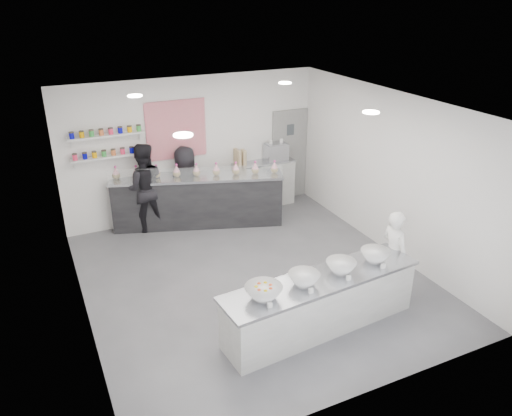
% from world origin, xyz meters
% --- Properties ---
extents(floor, '(6.00, 6.00, 0.00)m').
position_xyz_m(floor, '(0.00, 0.00, 0.00)').
color(floor, '#515156').
rests_on(floor, ground).
extents(ceiling, '(6.00, 6.00, 0.00)m').
position_xyz_m(ceiling, '(0.00, 0.00, 3.00)').
color(ceiling, white).
rests_on(ceiling, floor).
extents(back_wall, '(5.50, 0.00, 5.50)m').
position_xyz_m(back_wall, '(0.00, 3.00, 1.50)').
color(back_wall, white).
rests_on(back_wall, floor).
extents(left_wall, '(0.00, 6.00, 6.00)m').
position_xyz_m(left_wall, '(-2.75, 0.00, 1.50)').
color(left_wall, white).
rests_on(left_wall, floor).
extents(right_wall, '(0.00, 6.00, 6.00)m').
position_xyz_m(right_wall, '(2.75, 0.00, 1.50)').
color(right_wall, white).
rests_on(right_wall, floor).
extents(back_door, '(0.88, 0.04, 2.10)m').
position_xyz_m(back_door, '(2.30, 2.97, 1.05)').
color(back_door, gray).
rests_on(back_door, floor).
extents(pattern_panel, '(1.25, 0.03, 1.20)m').
position_xyz_m(pattern_panel, '(-0.35, 2.98, 1.95)').
color(pattern_panel, red).
rests_on(pattern_panel, back_wall).
extents(jar_shelf_lower, '(1.45, 0.22, 0.04)m').
position_xyz_m(jar_shelf_lower, '(-1.75, 2.90, 1.60)').
color(jar_shelf_lower, silver).
rests_on(jar_shelf_lower, back_wall).
extents(jar_shelf_upper, '(1.45, 0.22, 0.04)m').
position_xyz_m(jar_shelf_upper, '(-1.75, 2.90, 2.02)').
color(jar_shelf_upper, silver).
rests_on(jar_shelf_upper, back_wall).
extents(preserve_jars, '(1.45, 0.10, 0.56)m').
position_xyz_m(preserve_jars, '(-1.75, 2.88, 1.88)').
color(preserve_jars, '#FF325D').
rests_on(preserve_jars, jar_shelf_lower).
extents(downlight_0, '(0.24, 0.24, 0.02)m').
position_xyz_m(downlight_0, '(-1.40, -1.00, 2.98)').
color(downlight_0, white).
rests_on(downlight_0, ceiling).
extents(downlight_1, '(0.24, 0.24, 0.02)m').
position_xyz_m(downlight_1, '(1.40, -1.00, 2.98)').
color(downlight_1, white).
rests_on(downlight_1, ceiling).
extents(downlight_2, '(0.24, 0.24, 0.02)m').
position_xyz_m(downlight_2, '(-1.40, 1.60, 2.98)').
color(downlight_2, white).
rests_on(downlight_2, ceiling).
extents(downlight_3, '(0.24, 0.24, 0.02)m').
position_xyz_m(downlight_3, '(1.40, 1.60, 2.98)').
color(downlight_3, white).
rests_on(downlight_3, ceiling).
extents(prep_counter, '(3.14, 0.96, 0.84)m').
position_xyz_m(prep_counter, '(0.33, -1.63, 0.42)').
color(prep_counter, '#A8A9A4').
rests_on(prep_counter, floor).
extents(back_bar, '(3.52, 1.74, 1.09)m').
position_xyz_m(back_bar, '(-0.13, 2.45, 0.54)').
color(back_bar, black).
rests_on(back_bar, floor).
extents(sneeze_guard, '(3.27, 1.13, 0.30)m').
position_xyz_m(sneeze_guard, '(-0.23, 2.16, 1.23)').
color(sneeze_guard, white).
rests_on(sneeze_guard, back_bar).
extents(espresso_ledge, '(1.41, 0.45, 1.04)m').
position_xyz_m(espresso_ledge, '(1.55, 2.78, 0.52)').
color(espresso_ledge, '#A8A9A4').
rests_on(espresso_ledge, floor).
extents(espresso_machine, '(0.49, 0.34, 0.38)m').
position_xyz_m(espresso_machine, '(1.85, 2.78, 1.23)').
color(espresso_machine, '#93969E').
rests_on(espresso_machine, espresso_ledge).
extents(cup_stacks, '(0.26, 0.24, 0.34)m').
position_xyz_m(cup_stacks, '(1.00, 2.78, 1.22)').
color(cup_stacks, tan).
rests_on(cup_stacks, espresso_ledge).
extents(prep_bowls, '(2.43, 0.75, 0.18)m').
position_xyz_m(prep_bowls, '(0.33, -1.63, 0.93)').
color(prep_bowls, white).
rests_on(prep_bowls, prep_counter).
extents(label_cards, '(2.01, 0.04, 0.07)m').
position_xyz_m(label_cards, '(0.28, -2.18, 0.88)').
color(label_cards, white).
rests_on(label_cards, prep_counter).
extents(cookie_bags, '(3.23, 1.23, 0.27)m').
position_xyz_m(cookie_bags, '(-0.13, 2.45, 1.22)').
color(cookie_bags, pink).
rests_on(cookie_bags, back_bar).
extents(woman_prep, '(0.37, 0.55, 1.46)m').
position_xyz_m(woman_prep, '(1.86, -1.34, 0.73)').
color(woman_prep, white).
rests_on(woman_prep, floor).
extents(staff_left, '(1.01, 0.85, 1.84)m').
position_xyz_m(staff_left, '(-1.18, 2.70, 0.92)').
color(staff_left, black).
rests_on(staff_left, floor).
extents(staff_right, '(0.89, 0.66, 1.66)m').
position_xyz_m(staff_right, '(-0.29, 2.70, 0.83)').
color(staff_right, black).
rests_on(staff_right, floor).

